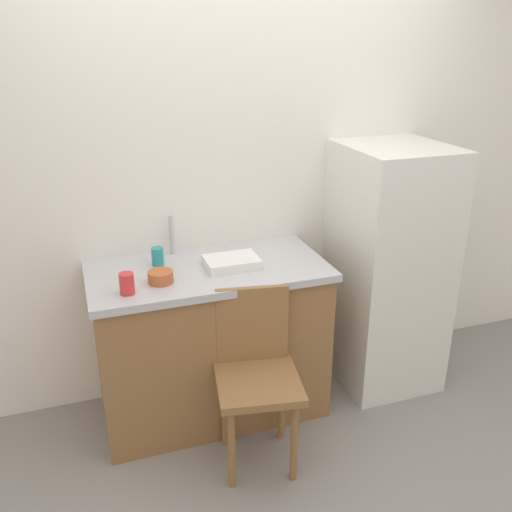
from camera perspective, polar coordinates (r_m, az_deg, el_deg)
The scene contains 11 objects.
ground_plane at distance 2.99m, azimuth 4.88°, elevation -21.12°, with size 8.00×8.00×0.00m, color gray.
back_wall at distance 3.22m, azimuth -1.58°, elevation 7.39°, with size 4.80×0.10×2.45m, color white.
cabinet_base at distance 3.15m, azimuth -4.66°, elevation -8.93°, with size 1.21×0.60×0.85m, color olive.
countertop at distance 2.94m, azimuth -4.93°, elevation -1.51°, with size 1.25×0.64×0.04m, color #B7B7BC.
faucet at distance 3.10m, azimuth -8.64°, elevation 2.17°, with size 0.02×0.02×0.23m, color #B7B7BC.
refrigerator at distance 3.40m, azimuth 13.29°, elevation -1.24°, with size 0.57×0.61×1.46m, color silver.
chair at distance 2.78m, azimuth 0.01°, elevation -11.65°, with size 0.46×0.46×0.89m.
dish_tray at distance 2.93m, azimuth -2.51°, elevation -0.64°, with size 0.28×0.20×0.05m, color white.
terracotta_bowl at distance 2.78m, azimuth -9.74°, elevation -2.12°, with size 0.13×0.13×0.06m, color #B25B33.
cup_red at distance 2.68m, azimuth -13.08°, elevation -2.77°, with size 0.07×0.07×0.10m, color red.
cup_teal at distance 2.98m, azimuth -10.04°, elevation -0.05°, with size 0.06×0.06×0.10m, color teal.
Camera 1 is at (-0.93, -1.97, 2.04)m, focal length 39.09 mm.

